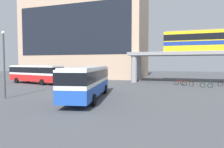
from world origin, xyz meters
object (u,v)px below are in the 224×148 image
Objects in this scene: bicycle_green at (206,85)px; bicycle_black at (224,84)px; bicycle_brown at (188,84)px; bicycle_red at (180,83)px; train at (220,40)px; bus_main at (88,79)px; station_building at (86,38)px; bus_secondary at (35,72)px.

bicycle_black is at bearing 44.56° from bicycle_green.
bicycle_brown is 2.00m from bicycle_red.
train is 10.98× the size of bicycle_red.
bus_main is 6.33× the size of bicycle_green.
bicycle_red is at bearing 61.05° from bus_main.
bicycle_red is at bearing 179.92° from bicycle_black.
bicycle_red is (-6.58, -3.80, -7.22)m from train.
station_building is at bearing 156.26° from bicycle_black.
bicycle_green is at bearing -37.79° from bicycle_red.
bus_secondary is at bearing -173.73° from bicycle_green.
station_building reaches higher than bicycle_green.
station_building is 33.77m from bus_main.
bicycle_red is (-6.57, 0.01, 0.00)m from bicycle_black.
bus_secondary is 6.70× the size of bicycle_brown.
train reaches higher than bicycle_green.
bus_main is at bearing -133.62° from bicycle_black.
bicycle_black and bicycle_red have the same top height.
bus_main is 22.78m from bicycle_black.
station_building is at bearing 162.68° from train.
station_building reaches higher than bus_main.
station_building is 1.63× the size of train.
bicycle_brown is 0.95× the size of bicycle_black.
train is 26.22m from bus_main.
bicycle_brown is (10.30, 14.86, -1.63)m from bus_main.
train is 10.51× the size of bicycle_green.
train is 10.24m from bicycle_green.
train is at bearing 29.99° from bicycle_red.
bicycle_green is at bearing 46.77° from bus_main.
station_building is at bearing 150.58° from bicycle_red.
bus_secondary reaches higher than bicycle_green.
train is 10.50m from bicycle_brown.
bicycle_black is (5.38, 1.59, 0.00)m from bicycle_brown.
bicycle_brown is (-5.39, -5.40, -7.22)m from train.
bicycle_black is 1.03× the size of bicycle_red.
bus_main is 18.74m from bicycle_green.
station_building is 2.72× the size of bus_main.
train is 10.48m from bicycle_red.
bus_secondary is at bearing -169.10° from bicycle_black.
station_building is 31.32m from train.
bicycle_red is (23.21, -13.09, -9.90)m from station_building.
bus_main is at bearing -35.23° from bus_secondary.
train reaches higher than bicycle_black.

